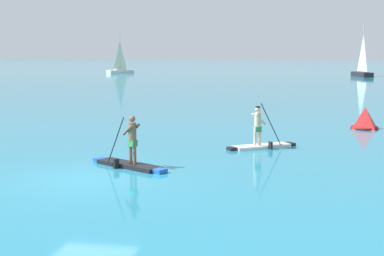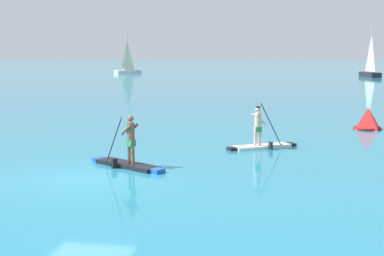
{
  "view_description": "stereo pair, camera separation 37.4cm",
  "coord_description": "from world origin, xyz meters",
  "px_view_note": "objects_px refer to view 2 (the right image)",
  "views": [
    {
      "loc": [
        6.04,
        -15.8,
        3.88
      ],
      "look_at": [
        2.16,
        5.75,
        0.84
      ],
      "focal_mm": 52.84,
      "sensor_mm": 36.0,
      "label": 1
    },
    {
      "loc": [
        6.4,
        -15.73,
        3.88
      ],
      "look_at": [
        2.16,
        5.75,
        0.84
      ],
      "focal_mm": 52.84,
      "sensor_mm": 36.0,
      "label": 2
    }
  ],
  "objects_px": {
    "paddleboarder_mid_center": "(128,157)",
    "paddleboarder_far_right": "(261,140)",
    "race_marker_buoy": "(368,120)",
    "sailboat_left_horizon": "(128,68)",
    "sailboat_right_horizon": "(370,70)"
  },
  "relations": [
    {
      "from": "paddleboarder_mid_center",
      "to": "paddleboarder_far_right",
      "type": "xyz_separation_m",
      "value": [
        4.09,
        4.53,
        0.02
      ]
    },
    {
      "from": "race_marker_buoy",
      "to": "sailboat_left_horizon",
      "type": "xyz_separation_m",
      "value": [
        -31.74,
        61.22,
        0.4
      ]
    },
    {
      "from": "paddleboarder_far_right",
      "to": "race_marker_buoy",
      "type": "height_order",
      "value": "paddleboarder_far_right"
    },
    {
      "from": "paddleboarder_far_right",
      "to": "sailboat_left_horizon",
      "type": "height_order",
      "value": "sailboat_left_horizon"
    },
    {
      "from": "paddleboarder_mid_center",
      "to": "race_marker_buoy",
      "type": "xyz_separation_m",
      "value": [
        8.82,
        10.96,
        0.14
      ]
    },
    {
      "from": "race_marker_buoy",
      "to": "sailboat_right_horizon",
      "type": "height_order",
      "value": "sailboat_right_horizon"
    },
    {
      "from": "paddleboarder_mid_center",
      "to": "sailboat_right_horizon",
      "type": "height_order",
      "value": "sailboat_right_horizon"
    },
    {
      "from": "paddleboarder_far_right",
      "to": "race_marker_buoy",
      "type": "bearing_deg",
      "value": 19.26
    },
    {
      "from": "sailboat_left_horizon",
      "to": "sailboat_right_horizon",
      "type": "xyz_separation_m",
      "value": [
        37.96,
        -4.84,
        0.04
      ]
    },
    {
      "from": "sailboat_left_horizon",
      "to": "sailboat_right_horizon",
      "type": "relative_size",
      "value": 0.87
    },
    {
      "from": "paddleboarder_mid_center",
      "to": "sailboat_right_horizon",
      "type": "xyz_separation_m",
      "value": [
        15.04,
        67.35,
        0.58
      ]
    },
    {
      "from": "paddleboarder_far_right",
      "to": "paddleboarder_mid_center",
      "type": "bearing_deg",
      "value": -166.5
    },
    {
      "from": "sailboat_left_horizon",
      "to": "sailboat_right_horizon",
      "type": "distance_m",
      "value": 38.26
    },
    {
      "from": "paddleboarder_far_right",
      "to": "sailboat_left_horizon",
      "type": "relative_size",
      "value": 0.4
    },
    {
      "from": "race_marker_buoy",
      "to": "sailboat_left_horizon",
      "type": "bearing_deg",
      "value": 117.4
    }
  ]
}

